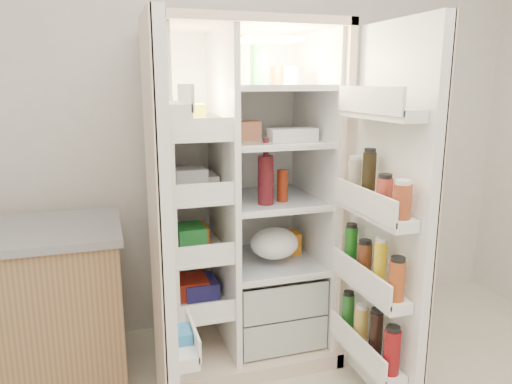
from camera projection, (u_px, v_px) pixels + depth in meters
name	position (u px, v px, depth m)	size (l,w,h in m)	color
wall_back	(219.00, 109.00, 2.87)	(4.00, 0.02, 2.70)	silver
refrigerator	(244.00, 223.00, 2.69)	(0.92, 0.70, 1.80)	beige
freezer_door	(162.00, 238.00, 1.95)	(0.15, 0.40, 1.72)	white
fridge_door	(387.00, 229.00, 2.16)	(0.17, 0.58, 1.72)	white
kitchen_counter	(2.00, 314.00, 2.32)	(1.15, 0.61, 0.83)	#99704C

